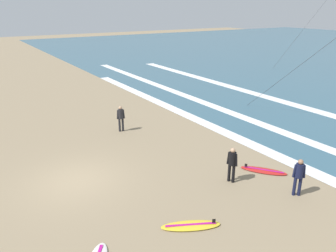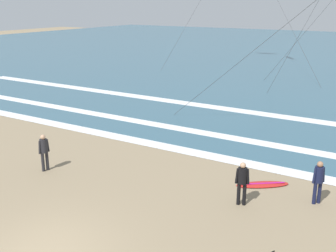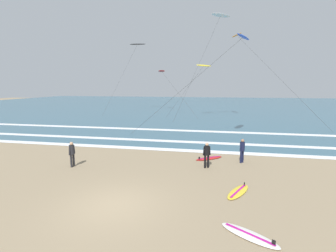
{
  "view_description": "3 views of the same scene",
  "coord_description": "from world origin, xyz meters",
  "px_view_note": "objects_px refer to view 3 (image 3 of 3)",
  "views": [
    {
      "loc": [
        13.14,
        -3.52,
        7.27
      ],
      "look_at": [
        0.32,
        4.56,
        1.78
      ],
      "focal_mm": 35.63,
      "sensor_mm": 36.0,
      "label": 1
    },
    {
      "loc": [
        8.51,
        -7.12,
        6.93
      ],
      "look_at": [
        -0.95,
        8.29,
        1.53
      ],
      "focal_mm": 44.81,
      "sensor_mm": 36.0,
      "label": 2
    },
    {
      "loc": [
        4.18,
        -9.22,
        5.07
      ],
      "look_at": [
        0.91,
        7.37,
        2.28
      ],
      "focal_mm": 26.37,
      "sensor_mm": 36.0,
      "label": 3
    }
  ],
  "objects_px": {
    "surfboard_left_pile": "(249,235)",
    "kite_blue_high_right": "(243,38)",
    "surfer_left_near": "(72,152)",
    "kite_yellow_high_left": "(204,66)",
    "kite_white_low_near": "(221,16)",
    "surfer_right_near": "(242,149)",
    "kite_orange_mid_center": "(237,36)",
    "kite_red_far_right": "(162,71)",
    "surfboard_near_water": "(238,192)",
    "surfboard_right_spare": "(209,158)",
    "kite_black_far_left": "(137,45)",
    "surfer_foreground_main": "(207,153)"
  },
  "relations": [
    {
      "from": "kite_blue_high_right",
      "to": "kite_orange_mid_center",
      "type": "xyz_separation_m",
      "value": [
        0.57,
        15.06,
        2.95
      ]
    },
    {
      "from": "surfboard_left_pile",
      "to": "kite_blue_high_right",
      "type": "relative_size",
      "value": 0.18
    },
    {
      "from": "surfer_left_near",
      "to": "kite_red_far_right",
      "type": "xyz_separation_m",
      "value": [
        -2.19,
        35.64,
        6.88
      ]
    },
    {
      "from": "surfer_foreground_main",
      "to": "surfer_left_near",
      "type": "bearing_deg",
      "value": -170.25
    },
    {
      "from": "kite_white_low_near",
      "to": "kite_orange_mid_center",
      "type": "relative_size",
      "value": 1.19
    },
    {
      "from": "surfboard_left_pile",
      "to": "kite_orange_mid_center",
      "type": "height_order",
      "value": "kite_orange_mid_center"
    },
    {
      "from": "kite_black_far_left",
      "to": "kite_white_low_near",
      "type": "bearing_deg",
      "value": -35.19
    },
    {
      "from": "surfer_right_near",
      "to": "surfboard_right_spare",
      "type": "xyz_separation_m",
      "value": [
        -2.14,
        0.45,
        -0.91
      ]
    },
    {
      "from": "kite_white_low_near",
      "to": "kite_orange_mid_center",
      "type": "bearing_deg",
      "value": 37.21
    },
    {
      "from": "kite_white_low_near",
      "to": "surfer_right_near",
      "type": "bearing_deg",
      "value": -85.55
    },
    {
      "from": "surfer_right_near",
      "to": "surfboard_near_water",
      "type": "height_order",
      "value": "surfer_right_near"
    },
    {
      "from": "kite_yellow_high_left",
      "to": "kite_blue_high_right",
      "type": "relative_size",
      "value": 0.71
    },
    {
      "from": "surfboard_near_water",
      "to": "surfboard_left_pile",
      "type": "distance_m",
      "value": 3.52
    },
    {
      "from": "kite_orange_mid_center",
      "to": "kite_red_far_right",
      "type": "height_order",
      "value": "kite_orange_mid_center"
    },
    {
      "from": "surfboard_near_water",
      "to": "kite_blue_high_right",
      "type": "height_order",
      "value": "kite_blue_high_right"
    },
    {
      "from": "surfboard_right_spare",
      "to": "kite_white_low_near",
      "type": "height_order",
      "value": "kite_white_low_near"
    },
    {
      "from": "kite_yellow_high_left",
      "to": "kite_black_far_left",
      "type": "distance_m",
      "value": 16.16
    },
    {
      "from": "surfboard_right_spare",
      "to": "surfboard_left_pile",
      "type": "bearing_deg",
      "value": -79.56
    },
    {
      "from": "kite_blue_high_right",
      "to": "kite_black_far_left",
      "type": "relative_size",
      "value": 0.89
    },
    {
      "from": "kite_blue_high_right",
      "to": "surfboard_left_pile",
      "type": "bearing_deg",
      "value": -93.09
    },
    {
      "from": "surfer_left_near",
      "to": "surfboard_left_pile",
      "type": "bearing_deg",
      "value": -28.55
    },
    {
      "from": "surfboard_right_spare",
      "to": "kite_white_low_near",
      "type": "xyz_separation_m",
      "value": [
        0.55,
        19.98,
        14.51
      ]
    },
    {
      "from": "surfboard_right_spare",
      "to": "kite_orange_mid_center",
      "type": "xyz_separation_m",
      "value": [
        3.03,
        21.87,
        12.15
      ]
    },
    {
      "from": "surfboard_near_water",
      "to": "surfboard_right_spare",
      "type": "height_order",
      "value": "same"
    },
    {
      "from": "kite_yellow_high_left",
      "to": "kite_black_far_left",
      "type": "height_order",
      "value": "kite_black_far_left"
    },
    {
      "from": "surfer_left_near",
      "to": "surfboard_near_water",
      "type": "height_order",
      "value": "surfer_left_near"
    },
    {
      "from": "surfer_foreground_main",
      "to": "kite_blue_high_right",
      "type": "relative_size",
      "value": 0.14
    },
    {
      "from": "kite_blue_high_right",
      "to": "surfboard_right_spare",
      "type": "bearing_deg",
      "value": -109.92
    },
    {
      "from": "surfer_right_near",
      "to": "kite_white_low_near",
      "type": "xyz_separation_m",
      "value": [
        -1.59,
        20.43,
        13.59
      ]
    },
    {
      "from": "surfer_right_near",
      "to": "surfboard_left_pile",
      "type": "distance_m",
      "value": 8.43
    },
    {
      "from": "surfer_left_near",
      "to": "kite_white_low_near",
      "type": "height_order",
      "value": "kite_white_low_near"
    },
    {
      "from": "surfer_foreground_main",
      "to": "kite_orange_mid_center",
      "type": "distance_m",
      "value": 26.51
    },
    {
      "from": "surfer_right_near",
      "to": "kite_red_far_right",
      "type": "xyz_separation_m",
      "value": [
        -12.72,
        32.73,
        6.88
      ]
    },
    {
      "from": "kite_blue_high_right",
      "to": "kite_orange_mid_center",
      "type": "bearing_deg",
      "value": 87.84
    },
    {
      "from": "kite_yellow_high_left",
      "to": "surfer_left_near",
      "type": "bearing_deg",
      "value": -103.9
    },
    {
      "from": "surfer_left_near",
      "to": "surfboard_left_pile",
      "type": "distance_m",
      "value": 11.43
    },
    {
      "from": "surfer_left_near",
      "to": "kite_blue_high_right",
      "type": "height_order",
      "value": "kite_blue_high_right"
    },
    {
      "from": "surfboard_right_spare",
      "to": "kite_blue_high_right",
      "type": "bearing_deg",
      "value": 70.08
    },
    {
      "from": "kite_black_far_left",
      "to": "kite_orange_mid_center",
      "type": "bearing_deg",
      "value": -26.81
    },
    {
      "from": "surfer_foreground_main",
      "to": "surfer_left_near",
      "type": "relative_size",
      "value": 1.0
    },
    {
      "from": "surfer_right_near",
      "to": "kite_yellow_high_left",
      "type": "relative_size",
      "value": 0.19
    },
    {
      "from": "surfer_right_near",
      "to": "kite_white_low_near",
      "type": "relative_size",
      "value": 0.11
    },
    {
      "from": "kite_yellow_high_left",
      "to": "kite_red_far_right",
      "type": "relative_size",
      "value": 0.65
    },
    {
      "from": "surfer_right_near",
      "to": "kite_black_far_left",
      "type": "bearing_deg",
      "value": 118.75
    },
    {
      "from": "kite_blue_high_right",
      "to": "kite_orange_mid_center",
      "type": "distance_m",
      "value": 15.36
    },
    {
      "from": "kite_blue_high_right",
      "to": "kite_orange_mid_center",
      "type": "relative_size",
      "value": 0.95
    },
    {
      "from": "surfboard_left_pile",
      "to": "kite_white_low_near",
      "type": "bearing_deg",
      "value": 92.13
    },
    {
      "from": "surfer_right_near",
      "to": "surfboard_left_pile",
      "type": "bearing_deg",
      "value": -93.57
    },
    {
      "from": "surfboard_right_spare",
      "to": "kite_black_far_left",
      "type": "distance_m",
      "value": 36.86
    },
    {
      "from": "surfboard_left_pile",
      "to": "kite_blue_high_right",
      "type": "xyz_separation_m",
      "value": [
        0.84,
        15.62,
        9.2
      ]
    }
  ]
}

